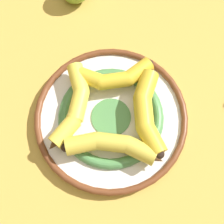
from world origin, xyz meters
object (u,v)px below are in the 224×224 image
object	(u,v)px
banana_b	(114,77)
banana_a	(75,106)
banana_c	(148,110)
banana_d	(115,145)
decorative_bowl	(112,115)

from	to	relation	value
banana_b	banana_a	bearing A→B (deg)	-148.11
banana_b	banana_c	distance (m)	0.10
banana_c	banana_d	xyz separation A→B (m)	(-0.06, 0.08, -0.00)
banana_c	banana_d	bearing A→B (deg)	-46.81
decorative_bowl	banana_c	xyz separation A→B (m)	(-0.01, -0.07, 0.03)
banana_a	banana_b	world-z (taller)	banana_a
banana_a	banana_b	bearing A→B (deg)	-38.63
decorative_bowl	banana_d	bearing A→B (deg)	174.28
banana_c	banana_d	distance (m)	0.10
decorative_bowl	banana_d	distance (m)	0.08
decorative_bowl	banana_c	size ratio (longest dim) A/B	1.61
banana_b	banana_d	bearing A→B (deg)	-97.66
banana_b	decorative_bowl	bearing A→B (deg)	-100.96
decorative_bowl	banana_b	world-z (taller)	banana_b
banana_b	banana_d	distance (m)	0.14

